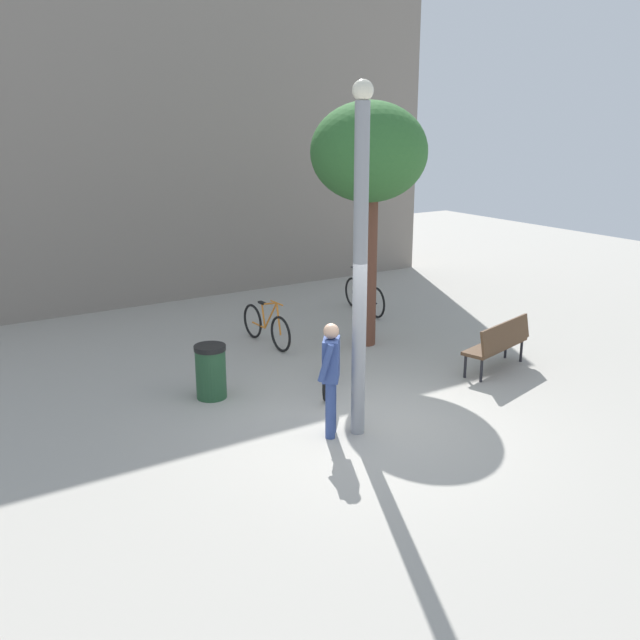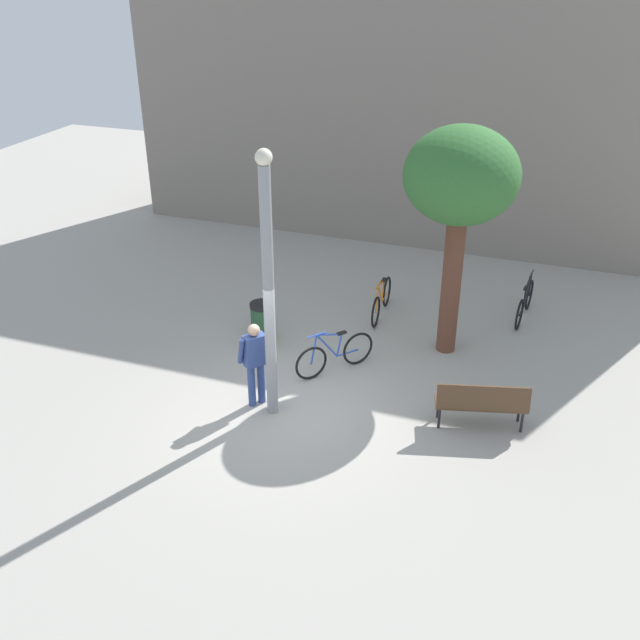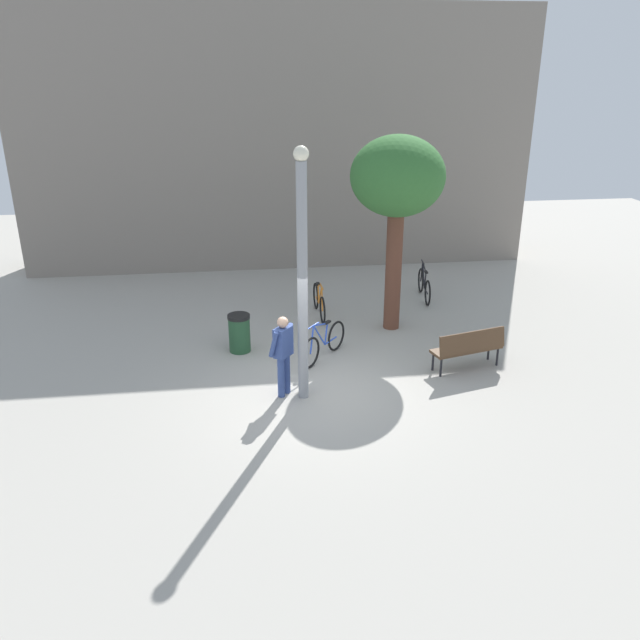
% 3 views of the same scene
% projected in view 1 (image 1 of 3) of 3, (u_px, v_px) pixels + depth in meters
% --- Properties ---
extents(ground_plane, '(36.00, 36.00, 0.00)m').
position_uv_depth(ground_plane, '(365.00, 424.00, 10.63)').
color(ground_plane, '#A8A399').
extents(building_facade, '(15.93, 2.00, 7.88)m').
position_uv_depth(building_facade, '(135.00, 136.00, 17.21)').
color(building_facade, gray).
rests_on(building_facade, ground_plane).
extents(lamppost, '(0.28, 0.28, 4.87)m').
position_uv_depth(lamppost, '(360.00, 258.00, 9.66)').
color(lamppost, gray).
rests_on(lamppost, ground_plane).
extents(person_by_lamppost, '(0.55, 0.60, 1.67)m').
position_uv_depth(person_by_lamppost, '(331.00, 372.00, 10.02)').
color(person_by_lamppost, '#334784').
rests_on(person_by_lamppost, ground_plane).
extents(park_bench, '(1.67, 0.86, 0.92)m').
position_uv_depth(park_bench, '(499.00, 341.00, 12.73)').
color(park_bench, '#513823').
rests_on(park_bench, ground_plane).
extents(plaza_tree, '(2.21, 2.21, 4.71)m').
position_uv_depth(plaza_tree, '(369.00, 158.00, 13.37)').
color(plaza_tree, brown).
rests_on(plaza_tree, ground_plane).
extents(bicycle_orange, '(0.11, 1.81, 0.97)m').
position_uv_depth(bicycle_orange, '(266.00, 326.00, 14.23)').
color(bicycle_orange, black).
rests_on(bicycle_orange, ground_plane).
extents(bicycle_blue, '(1.19, 1.43, 0.97)m').
position_uv_depth(bicycle_blue, '(330.00, 366.00, 11.96)').
color(bicycle_blue, black).
rests_on(bicycle_blue, ground_plane).
extents(bicycle_black, '(0.24, 1.81, 0.97)m').
position_uv_depth(bicycle_black, '(364.00, 296.00, 16.61)').
color(bicycle_black, black).
rests_on(bicycle_black, ground_plane).
extents(trash_bin, '(0.51, 0.51, 0.89)m').
position_uv_depth(trash_bin, '(211.00, 371.00, 11.53)').
color(trash_bin, '#234C2D').
rests_on(trash_bin, ground_plane).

